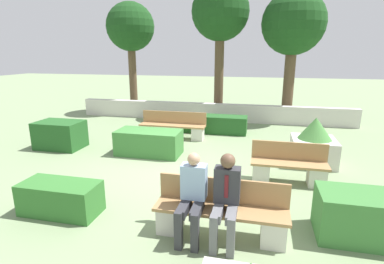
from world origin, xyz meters
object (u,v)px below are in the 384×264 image
at_px(bench_front, 221,215).
at_px(planter_corner_right, 314,143).
at_px(bench_left_side, 289,168).
at_px(person_seated_woman, 192,193).
at_px(tree_leftmost, 131,29).
at_px(tree_center_right, 293,25).
at_px(bench_right_side, 173,128).
at_px(person_seated_man, 226,195).
at_px(tree_center_left, 220,14).

bearing_deg(bench_front, planter_corner_right, 62.87).
bearing_deg(bench_left_side, person_seated_woman, -126.56).
relative_size(bench_front, tree_leftmost, 0.41).
height_order(person_seated_woman, tree_center_right, tree_center_right).
height_order(person_seated_woman, tree_leftmost, tree_leftmost).
height_order(bench_left_side, tree_center_right, tree_center_right).
bearing_deg(bench_right_side, person_seated_man, -74.84).
xyz_separation_m(bench_right_side, tree_center_left, (1.00, 3.63, 3.93)).
bearing_deg(bench_left_side, tree_leftmost, 130.80).
distance_m(person_seated_woman, tree_center_right, 9.51).
distance_m(person_seated_man, person_seated_woman, 0.51).
distance_m(person_seated_woman, tree_leftmost, 10.90).
distance_m(bench_right_side, tree_leftmost, 6.06).
relative_size(bench_front, bench_right_side, 0.93).
distance_m(bench_front, tree_center_right, 9.43).
bearing_deg(person_seated_woman, bench_right_side, 109.70).
bearing_deg(person_seated_woman, person_seated_man, 0.50).
distance_m(bench_front, bench_left_side, 2.57).
relative_size(planter_corner_right, tree_leftmost, 0.24).
relative_size(bench_front, person_seated_man, 1.51).
relative_size(bench_left_side, tree_center_right, 0.32).
xyz_separation_m(person_seated_man, tree_center_left, (-1.40, 8.91, 3.52)).
height_order(person_seated_man, tree_center_right, tree_center_right).
bearing_deg(tree_center_left, planter_corner_right, -58.08).
height_order(bench_front, person_seated_man, person_seated_man).
relative_size(person_seated_man, tree_center_right, 0.27).
bearing_deg(planter_corner_right, person_seated_man, -115.17).
bearing_deg(bench_right_side, bench_left_side, -48.59).
bearing_deg(person_seated_man, bench_front, 122.49).
distance_m(bench_left_side, person_seated_woman, 2.93).
bearing_deg(tree_leftmost, planter_corner_right, -36.58).
bearing_deg(person_seated_woman, tree_leftmost, 118.41).
distance_m(person_seated_man, tree_center_right, 9.40).
bearing_deg(tree_leftmost, bench_left_side, -45.87).
xyz_separation_m(bench_left_side, person_seated_woman, (-1.59, -2.43, 0.41)).
bearing_deg(planter_corner_right, bench_right_side, 160.54).
distance_m(planter_corner_right, tree_center_left, 7.09).
distance_m(bench_front, tree_leftmost, 11.09).
relative_size(bench_front, bench_left_side, 1.26).
relative_size(bench_left_side, tree_center_left, 0.29).
bearing_deg(tree_center_left, bench_left_side, -69.05).
bearing_deg(bench_right_side, tree_center_right, 32.96).
bearing_deg(tree_leftmost, tree_center_right, -3.37).
bearing_deg(bench_front, bench_left_side, 62.78).
bearing_deg(tree_center_right, tree_center_left, 177.42).
bearing_deg(tree_center_left, bench_right_side, -105.38).
relative_size(bench_left_side, planter_corner_right, 1.34).
height_order(bench_right_side, tree_center_right, tree_center_right).
relative_size(person_seated_woman, tree_leftmost, 0.27).
bearing_deg(person_seated_man, bench_right_side, 114.42).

